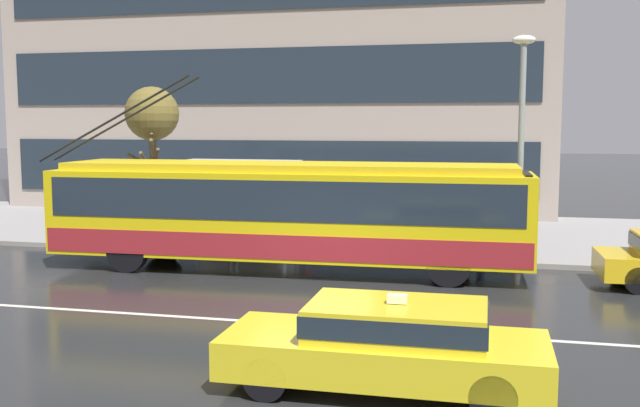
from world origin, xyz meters
The scene contains 11 objects.
ground_plane centered at (0.00, 0.00, 0.00)m, with size 160.00×160.00×0.00m, color #242627.
sidewalk_slab centered at (0.00, 10.31, 0.07)m, with size 80.00×10.00×0.14m, color gray.
lane_centre_line centered at (0.00, -1.20, 0.00)m, with size 72.00×0.14×0.01m, color silver.
trolleybus centered at (-1.55, 3.72, 1.53)m, with size 12.92×2.81×5.01m.
taxi_oncoming_near centered at (2.17, -4.18, 0.70)m, with size 4.60×1.77×1.39m.
bus_shelter centered at (-4.19, 7.58, 2.03)m, with size 3.73×1.90×2.47m.
pedestrian_at_shelter centered at (-3.89, 6.06, 1.11)m, with size 0.38×0.38×1.64m.
pedestrian_approaching_curb centered at (3.24, 7.17, 1.71)m, with size 1.50×1.50×1.94m.
pedestrian_walking_past centered at (-2.18, 8.09, 1.70)m, with size 1.13×1.13×1.95m.
street_lamp centered at (4.27, 5.82, 3.69)m, with size 0.60×0.32×5.91m.
street_tree_bare centered at (-7.66, 8.64, 3.99)m, with size 1.87×2.01×4.86m.
Camera 1 is at (3.52, -14.23, 3.80)m, focal length 41.11 mm.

